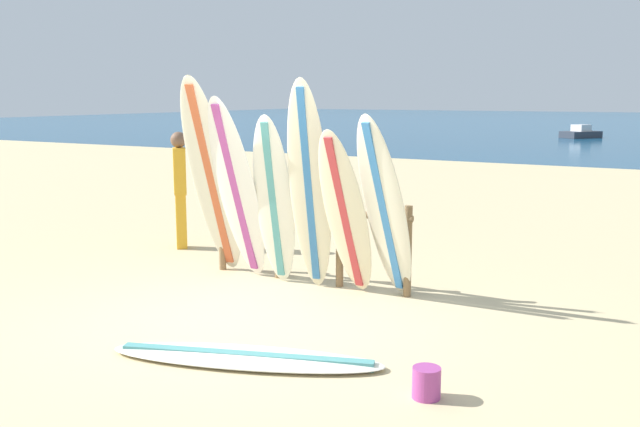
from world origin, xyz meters
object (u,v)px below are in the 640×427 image
surfboard_leaning_center (309,187)px  surfboard_rack (308,230)px  small_boat_offshore (581,133)px  sand_bucket (426,383)px  surfboard_leaning_center_right (346,214)px  surfboard_leaning_far_left (212,178)px  surfboard_leaning_left (237,190)px  surfboard_lying_on_sand (245,357)px  beachgoer_standing (180,185)px  surfboard_leaning_right (385,209)px  surfboard_leaning_center_left (274,201)px

surfboard_leaning_center → surfboard_rack: bearing=122.2°
surfboard_leaning_center → small_boat_offshore: (-2.21, 33.26, -0.98)m
surfboard_leaning_center → sand_bucket: 3.28m
surfboard_rack → small_boat_offshore: size_ratio=1.14×
surfboard_leaning_center_right → surfboard_leaning_far_left: bearing=179.1°
surfboard_leaning_left → surfboard_leaning_center_right: surfboard_leaning_left is taller
surfboard_lying_on_sand → beachgoer_standing: bearing=136.5°
surfboard_lying_on_sand → surfboard_rack: bearing=108.2°
surfboard_rack → surfboard_leaning_right: 1.25m
surfboard_leaning_center_right → surfboard_lying_on_sand: size_ratio=0.78×
surfboard_leaning_center_right → surfboard_leaning_right: bearing=13.9°
surfboard_leaning_left → surfboard_lying_on_sand: 2.91m
surfboard_leaning_left → sand_bucket: (3.25, -2.10, -1.02)m
surfboard_rack → sand_bucket: surfboard_rack is taller
surfboard_leaning_center_right → surfboard_lying_on_sand: 2.32m
surfboard_leaning_left → surfboard_lying_on_sand: surfboard_leaning_left is taller
surfboard_leaning_center → surfboard_leaning_far_left: bearing=-179.3°
surfboard_leaning_center_left → sand_bucket: size_ratio=8.53×
beachgoer_standing → small_boat_offshore: (0.68, 32.11, -0.71)m
surfboard_leaning_center → surfboard_leaning_right: (0.92, 0.06, -0.19)m
surfboard_leaning_center_left → sand_bucket: (2.76, -2.17, -0.91)m
surfboard_leaning_far_left → surfboard_leaning_center_left: surfboard_leaning_far_left is taller
surfboard_leaning_right → sand_bucket: (1.33, -2.18, -0.93)m
surfboard_leaning_center → surfboard_leaning_center_right: size_ratio=1.28×
surfboard_rack → surfboard_leaning_right: bearing=-15.0°
surfboard_leaning_center_right → beachgoer_standing: bearing=160.6°
small_boat_offshore → sand_bucket: bearing=-82.8°
surfboard_leaning_left → beachgoer_standing: surfboard_leaning_left is taller
surfboard_leaning_left → surfboard_leaning_center_left: (0.49, 0.07, -0.11)m
beachgoer_standing → surfboard_leaning_right: bearing=-15.9°
surfboard_leaning_left → surfboard_leaning_far_left: bearing=-179.8°
surfboard_leaning_right → sand_bucket: 2.72m
surfboard_leaning_left → sand_bucket: surfboard_leaning_left is taller
surfboard_leaning_center → surfboard_leaning_right: size_ratio=1.18×
surfboard_lying_on_sand → small_boat_offshore: 35.54m
surfboard_leaning_center_right → small_boat_offshore: (-2.70, 33.30, -0.71)m
surfboard_leaning_left → small_boat_offshore: surfboard_leaning_left is taller
surfboard_leaning_left → surfboard_leaning_center_left: size_ratio=1.10×
surfboard_leaning_far_left → surfboard_leaning_right: bearing=1.9°
surfboard_leaning_center_left → surfboard_lying_on_sand: size_ratio=0.83×
surfboard_rack → surfboard_leaning_center: 0.73m
surfboard_rack → surfboard_leaning_center_left: size_ratio=1.31×
surfboard_lying_on_sand → sand_bucket: size_ratio=10.30×
surfboard_rack → surfboard_leaning_center_left: surfboard_leaning_center_left is taller
surfboard_rack → surfboard_lying_on_sand: (0.84, -2.54, -0.62)m
surfboard_leaning_far_left → surfboard_lying_on_sand: bearing=-47.3°
surfboard_leaning_right → small_boat_offshore: (-3.13, 33.20, -0.80)m
small_boat_offshore → sand_bucket: size_ratio=9.85×
surfboard_rack → surfboard_lying_on_sand: 2.74m
surfboard_leaning_right → beachgoer_standing: size_ratio=1.20×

